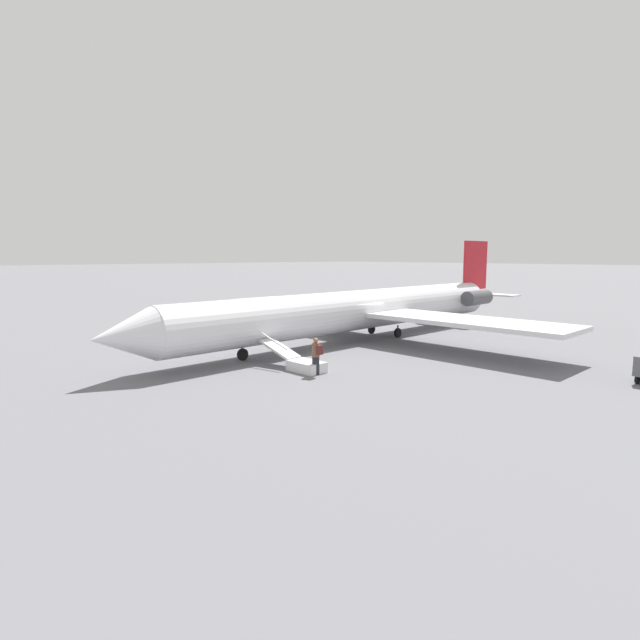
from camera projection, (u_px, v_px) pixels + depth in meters
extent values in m
plane|color=slate|center=(357.00, 340.00, 32.72)|extent=(600.00, 600.00, 0.00)
cylinder|color=silver|center=(358.00, 310.00, 32.46)|extent=(28.19, 3.72, 2.57)
cone|color=silver|center=(122.00, 337.00, 21.78)|extent=(2.92, 2.63, 2.51)
cone|color=silver|center=(478.00, 296.00, 43.31)|extent=(3.44, 2.65, 2.51)
cube|color=red|center=(475.00, 265.00, 42.51)|extent=(3.60, 0.35, 4.10)
cube|color=silver|center=(476.00, 294.00, 43.07)|extent=(1.83, 7.24, 0.13)
cube|color=silver|center=(469.00, 321.00, 28.34)|extent=(4.59, 11.96, 0.26)
cube|color=silver|center=(300.00, 304.00, 38.57)|extent=(4.59, 11.96, 0.26)
cylinder|color=#4C4C51|center=(477.00, 298.00, 39.58)|extent=(3.12, 1.28, 1.15)
cylinder|color=#4C4C51|center=(438.00, 295.00, 42.14)|extent=(3.12, 1.28, 1.15)
cylinder|color=black|center=(243.00, 354.00, 26.37)|extent=(0.64, 0.18, 0.63)
cylinder|color=#4C4C51|center=(242.00, 347.00, 26.31)|extent=(0.11, 0.11, 0.20)
cylinder|color=black|center=(398.00, 333.00, 33.79)|extent=(0.64, 0.18, 0.63)
cylinder|color=#4C4C51|center=(398.00, 327.00, 33.74)|extent=(0.11, 0.11, 0.20)
cylinder|color=black|center=(372.00, 329.00, 35.44)|extent=(0.64, 0.18, 0.63)
cylinder|color=#4C4C51|center=(372.00, 323.00, 35.38)|extent=(0.11, 0.11, 0.20)
cube|color=silver|center=(306.00, 366.00, 23.85)|extent=(1.17, 1.84, 0.50)
cube|color=silver|center=(280.00, 349.00, 25.20)|extent=(0.99, 2.27, 0.77)
cube|color=silver|center=(273.00, 340.00, 24.82)|extent=(0.15, 2.22, 0.71)
cube|color=#23232D|center=(316.00, 366.00, 23.21)|extent=(0.21, 0.29, 0.85)
cylinder|color=brown|center=(316.00, 350.00, 23.11)|extent=(0.36, 0.36, 0.65)
sphere|color=#936B4C|center=(316.00, 340.00, 23.05)|extent=(0.24, 0.24, 0.24)
cube|color=#592323|center=(320.00, 350.00, 22.91)|extent=(0.29, 0.19, 0.44)
cylinder|color=black|center=(638.00, 379.00, 21.61)|extent=(0.37, 0.16, 0.36)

